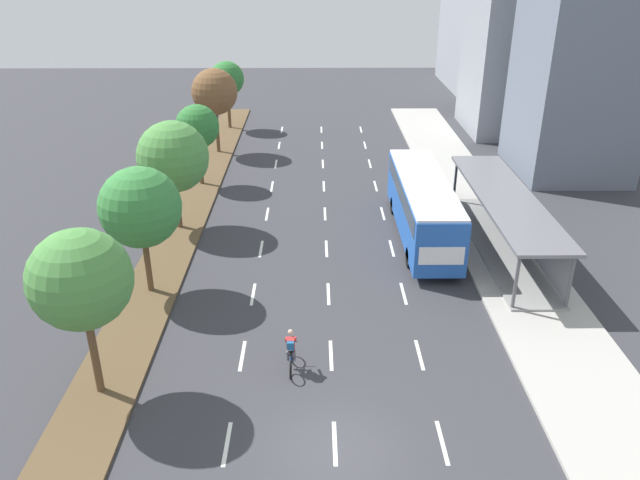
{
  "coord_description": "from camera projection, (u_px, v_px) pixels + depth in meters",
  "views": [
    {
      "loc": [
        -0.62,
        -15.07,
        14.56
      ],
      "look_at": [
        -0.36,
        13.24,
        1.2
      ],
      "focal_mm": 34.8,
      "sensor_mm": 36.0,
      "label": 1
    }
  ],
  "objects": [
    {
      "name": "lane_divider_left",
      "position": [
        264.0,
        230.0,
        35.28
      ],
      "size": [
        0.14,
        45.2,
        0.01
      ],
      "color": "white",
      "rests_on": "ground"
    },
    {
      "name": "median_tree_fifth",
      "position": [
        215.0,
        92.0,
        46.6
      ],
      "size": [
        3.47,
        3.47,
        6.39
      ],
      "color": "brown",
      "rests_on": "median_strip"
    },
    {
      "name": "median_tree_third",
      "position": [
        173.0,
        157.0,
        33.7
      ],
      "size": [
        3.92,
        3.92,
        6.12
      ],
      "color": "brown",
      "rests_on": "median_strip"
    },
    {
      "name": "lane_divider_center",
      "position": [
        326.0,
        230.0,
        35.3
      ],
      "size": [
        0.14,
        45.2,
        0.01
      ],
      "color": "white",
      "rests_on": "ground"
    },
    {
      "name": "building_tall_right",
      "position": [
        497.0,
        2.0,
        71.27
      ],
      "size": [
        10.15,
        15.17,
        17.9
      ],
      "primitive_type": "cube",
      "color": "gray",
      "rests_on": "ground"
    },
    {
      "name": "cyclist",
      "position": [
        291.0,
        352.0,
        23.32
      ],
      "size": [
        0.46,
        1.82,
        1.71
      ],
      "color": "black",
      "rests_on": "ground"
    },
    {
      "name": "building_far_right",
      "position": [
        486.0,
        33.0,
        69.12
      ],
      "size": [
        7.8,
        15.01,
        12.0
      ],
      "primitive_type": "cube",
      "color": "#8E939E",
      "rests_on": "ground"
    },
    {
      "name": "median_tree_second",
      "position": [
        140.0,
        208.0,
        27.16
      ],
      "size": [
        3.63,
        3.63,
        5.96
      ],
      "color": "brown",
      "rests_on": "median_strip"
    },
    {
      "name": "median_tree_fourth",
      "position": [
        197.0,
        127.0,
        40.36
      ],
      "size": [
        2.86,
        2.86,
        5.34
      ],
      "color": "brown",
      "rests_on": "median_strip"
    },
    {
      "name": "bus_shelter",
      "position": [
        509.0,
        216.0,
        32.35
      ],
      "size": [
        2.9,
        13.61,
        2.86
      ],
      "color": "gray",
      "rests_on": "sidewalk_right"
    },
    {
      "name": "median_tree_farthest",
      "position": [
        227.0,
        79.0,
        53.31
      ],
      "size": [
        2.94,
        2.94,
        5.74
      ],
      "color": "brown",
      "rests_on": "median_strip"
    },
    {
      "name": "building_near_right",
      "position": [
        589.0,
        9.0,
        40.08
      ],
      "size": [
        6.97,
        8.32,
        22.01
      ],
      "primitive_type": "cube",
      "color": "slate",
      "rests_on": "ground"
    },
    {
      "name": "bus",
      "position": [
        423.0,
        202.0,
        33.58
      ],
      "size": [
        2.54,
        11.29,
        3.37
      ],
      "color": "#2356B2",
      "rests_on": "ground"
    },
    {
      "name": "lane_divider_right",
      "position": [
        387.0,
        230.0,
        35.33
      ],
      "size": [
        0.14,
        45.2,
        0.01
      ],
      "color": "white",
      "rests_on": "ground"
    },
    {
      "name": "sidewalk_right",
      "position": [
        476.0,
        209.0,
        37.97
      ],
      "size": [
        4.5,
        52.0,
        0.15
      ],
      "primitive_type": "cube",
      "color": "#ADAAA3",
      "rests_on": "ground"
    },
    {
      "name": "building_mid_right",
      "position": [
        510.0,
        39.0,
        51.59
      ],
      "size": [
        6.08,
        8.58,
        15.41
      ],
      "primitive_type": "cube",
      "color": "#8E939E",
      "rests_on": "ground"
    },
    {
      "name": "ground_plane",
      "position": [
        335.0,
        450.0,
        19.84
      ],
      "size": [
        140.0,
        140.0,
        0.0
      ],
      "primitive_type": "plane",
      "color": "#38383D"
    },
    {
      "name": "median_tree_nearest",
      "position": [
        80.0,
        280.0,
        20.44
      ],
      "size": [
        3.46,
        3.46,
        6.27
      ],
      "color": "brown",
      "rests_on": "median_strip"
    },
    {
      "name": "median_strip",
      "position": [
        189.0,
        210.0,
        37.83
      ],
      "size": [
        2.6,
        52.0,
        0.12
      ],
      "primitive_type": "cube",
      "color": "brown",
      "rests_on": "ground"
    }
  ]
}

